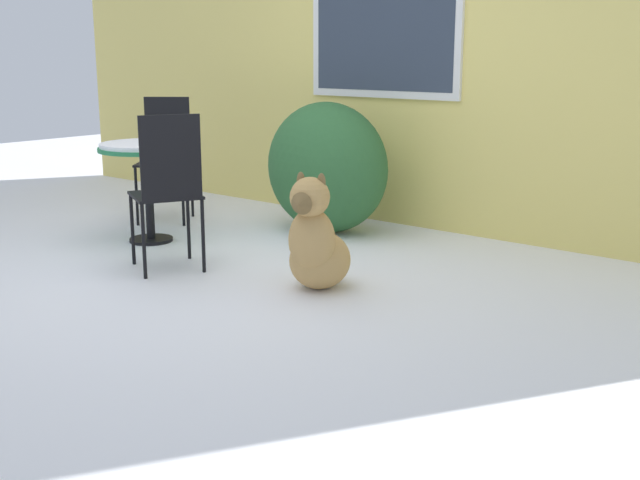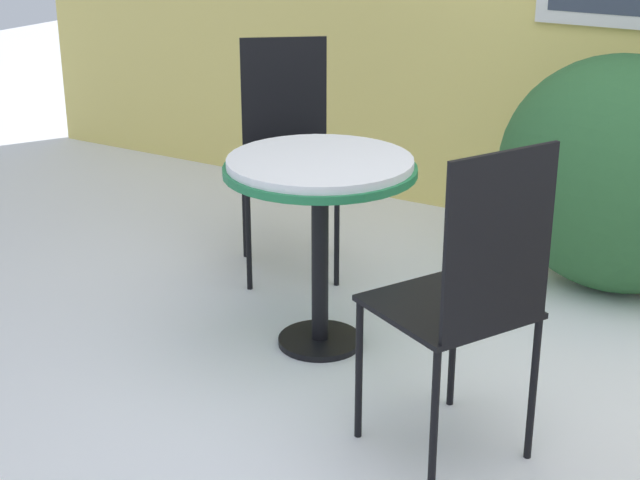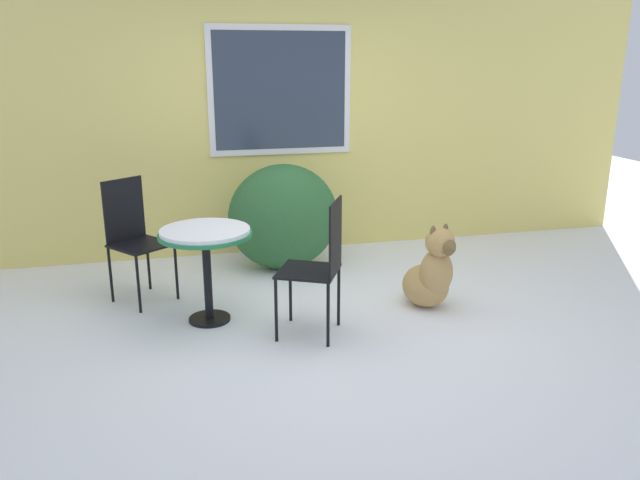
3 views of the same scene
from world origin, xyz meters
name	(u,v)px [view 2 (image 2 of 3)]	position (x,y,z in m)	size (l,w,h in m)	color
ground_plane	(509,470)	(0.00, 0.00, 0.00)	(16.00, 16.00, 0.00)	white
shrub_left	(621,176)	(-0.13, 1.56, 0.52)	(1.07, 0.74, 1.03)	#2D6033
patio_table	(320,188)	(-0.94, 0.43, 0.64)	(0.71, 0.71, 0.75)	black
patio_chair_near_table	(287,145)	(-1.50, 1.06, 0.57)	(0.59, 0.59, 1.04)	black
patio_chair_far_side	(468,293)	(-0.16, -0.03, 0.57)	(0.57, 0.57, 1.04)	black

